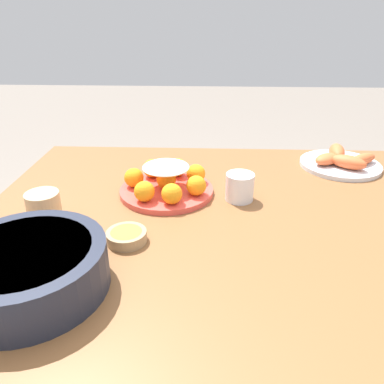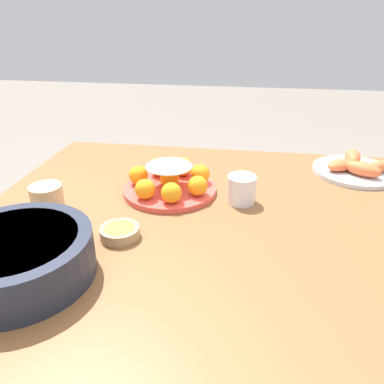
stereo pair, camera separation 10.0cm
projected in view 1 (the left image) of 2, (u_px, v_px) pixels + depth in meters
name	position (u px, v px, depth m)	size (l,w,h in m)	color
dining_table	(220.00, 250.00, 0.99)	(1.26, 1.07, 0.76)	brown
cake_plate	(167.00, 182.00, 1.07)	(0.27, 0.27, 0.09)	#E04C42
serving_bowl	(28.00, 268.00, 0.69)	(0.29, 0.29, 0.09)	#232838
sauce_bowl	(127.00, 236.00, 0.85)	(0.09, 0.09, 0.03)	tan
seafood_platter	(341.00, 161.00, 1.25)	(0.26, 0.26, 0.06)	silver
cup_near	(240.00, 187.00, 1.03)	(0.08, 0.08, 0.08)	white
cup_far	(44.00, 206.00, 0.93)	(0.08, 0.08, 0.07)	#DBB27F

